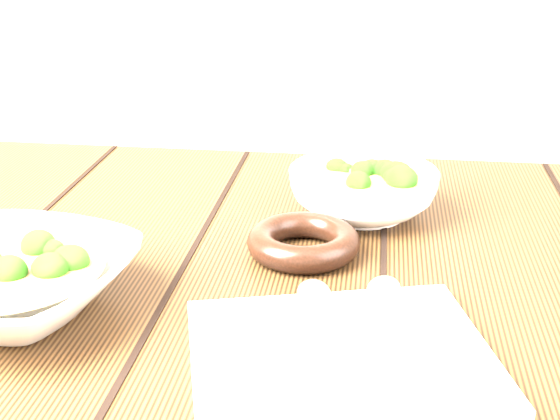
# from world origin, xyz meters

# --- Properties ---
(table) EXTENTS (1.20, 0.80, 0.75)m
(table) POSITION_xyz_m (0.00, 0.00, 0.63)
(table) COLOR #3B2410
(table) RESTS_ON ground
(soup_bowl_front) EXTENTS (0.25, 0.25, 0.06)m
(soup_bowl_front) POSITION_xyz_m (-0.15, -0.09, 0.78)
(soup_bowl_front) COLOR silver
(soup_bowl_front) RESTS_ON table
(soup_bowl_back) EXTENTS (0.21, 0.21, 0.06)m
(soup_bowl_back) POSITION_xyz_m (0.15, 0.18, 0.78)
(soup_bowl_back) COLOR silver
(soup_bowl_back) RESTS_ON table
(trivet) EXTENTS (0.15, 0.15, 0.03)m
(trivet) POSITION_xyz_m (0.10, 0.06, 0.76)
(trivet) COLOR black
(trivet) RESTS_ON table
(napkin) EXTENTS (0.28, 0.25, 0.01)m
(napkin) POSITION_xyz_m (0.15, -0.14, 0.76)
(napkin) COLOR beige
(napkin) RESTS_ON table
(spoon_left) EXTENTS (0.05, 0.20, 0.01)m
(spoon_left) POSITION_xyz_m (0.12, -0.09, 0.77)
(spoon_left) COLOR #A29D8F
(spoon_left) RESTS_ON napkin
(spoon_right) EXTENTS (0.04, 0.20, 0.01)m
(spoon_right) POSITION_xyz_m (0.18, -0.08, 0.77)
(spoon_right) COLOR #A29D8F
(spoon_right) RESTS_ON napkin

